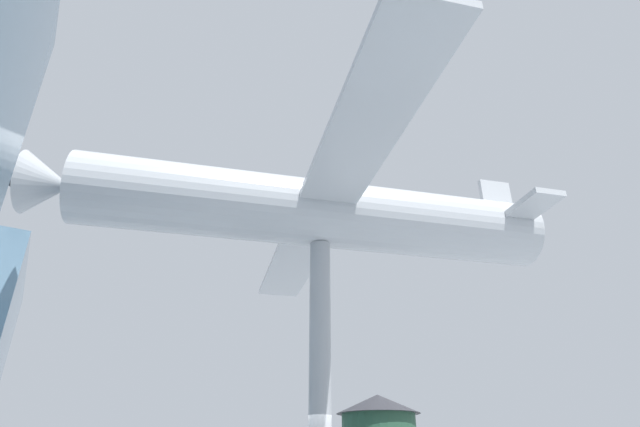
# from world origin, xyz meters

# --- Properties ---
(support_pylon_central) EXTENTS (0.59, 0.59, 7.20)m
(support_pylon_central) POSITION_xyz_m (0.00, 0.00, 3.60)
(support_pylon_central) COLOR #999EA3
(support_pylon_central) RESTS_ON ground_plane
(suspended_airplane) EXTENTS (16.12, 15.49, 2.97)m
(suspended_airplane) POSITION_xyz_m (0.08, 0.29, 8.24)
(suspended_airplane) COLOR #B2B7BC
(suspended_airplane) RESTS_ON support_pylon_central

